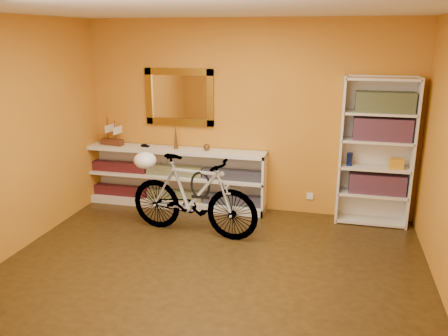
% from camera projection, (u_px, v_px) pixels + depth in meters
% --- Properties ---
extents(floor, '(4.50, 4.00, 0.01)m').
position_uv_depth(floor, '(208.00, 275.00, 4.75)').
color(floor, black).
rests_on(floor, ground).
extents(ceiling, '(4.50, 4.00, 0.01)m').
position_uv_depth(ceiling, '(205.00, 8.00, 4.02)').
color(ceiling, silver).
rests_on(ceiling, ground).
extents(back_wall, '(4.50, 0.01, 2.60)m').
position_uv_depth(back_wall, '(247.00, 117.00, 6.26)').
color(back_wall, '#BC721C').
rests_on(back_wall, ground).
extents(left_wall, '(0.01, 4.00, 2.60)m').
position_uv_depth(left_wall, '(3.00, 140.00, 4.90)').
color(left_wall, '#BC721C').
rests_on(left_wall, ground).
extents(gilt_mirror, '(0.98, 0.06, 0.78)m').
position_uv_depth(gilt_mirror, '(179.00, 97.00, 6.37)').
color(gilt_mirror, '#825F17').
rests_on(gilt_mirror, back_wall).
extents(wall_socket, '(0.09, 0.02, 0.09)m').
position_uv_depth(wall_socket, '(310.00, 196.00, 6.32)').
color(wall_socket, silver).
rests_on(wall_socket, back_wall).
extents(console_unit, '(2.60, 0.35, 0.85)m').
position_uv_depth(console_unit, '(175.00, 178.00, 6.55)').
color(console_unit, silver).
rests_on(console_unit, floor).
extents(cd_row_lower, '(2.50, 0.13, 0.14)m').
position_uv_depth(cd_row_lower, '(175.00, 195.00, 6.60)').
color(cd_row_lower, black).
rests_on(cd_row_lower, console_unit).
extents(cd_row_upper, '(2.50, 0.13, 0.14)m').
position_uv_depth(cd_row_upper, '(174.00, 171.00, 6.50)').
color(cd_row_upper, navy).
rests_on(cd_row_upper, console_unit).
extents(model_ship, '(0.35, 0.18, 0.40)m').
position_uv_depth(model_ship, '(111.00, 131.00, 6.59)').
color(model_ship, '#432112').
rests_on(model_ship, console_unit).
extents(toy_car, '(0.00, 0.00, 0.00)m').
position_uv_depth(toy_car, '(145.00, 147.00, 6.53)').
color(toy_car, black).
rests_on(toy_car, console_unit).
extents(bronze_ornament, '(0.06, 0.06, 0.36)m').
position_uv_depth(bronze_ornament, '(176.00, 136.00, 6.38)').
color(bronze_ornament, brown).
rests_on(bronze_ornament, console_unit).
extents(decorative_orb, '(0.09, 0.09, 0.09)m').
position_uv_depth(decorative_orb, '(207.00, 147.00, 6.31)').
color(decorative_orb, brown).
rests_on(decorative_orb, console_unit).
extents(bookcase, '(0.90, 0.30, 1.90)m').
position_uv_depth(bookcase, '(376.00, 153.00, 5.81)').
color(bookcase, silver).
rests_on(bookcase, floor).
extents(book_row_a, '(0.70, 0.22, 0.26)m').
position_uv_depth(book_row_a, '(377.00, 183.00, 5.91)').
color(book_row_a, maroon).
rests_on(book_row_a, bookcase).
extents(book_row_b, '(0.70, 0.22, 0.28)m').
position_uv_depth(book_row_b, '(382.00, 129.00, 5.71)').
color(book_row_b, maroon).
rests_on(book_row_b, bookcase).
extents(book_row_c, '(0.70, 0.22, 0.25)m').
position_uv_depth(book_row_c, '(385.00, 102.00, 5.62)').
color(book_row_c, navy).
rests_on(book_row_c, bookcase).
extents(travel_mug, '(0.08, 0.08, 0.17)m').
position_uv_depth(travel_mug, '(350.00, 159.00, 5.89)').
color(travel_mug, navy).
rests_on(travel_mug, bookcase).
extents(red_tin, '(0.16, 0.16, 0.19)m').
position_uv_depth(red_tin, '(363.00, 103.00, 5.71)').
color(red_tin, maroon).
rests_on(red_tin, bookcase).
extents(yellow_bag, '(0.18, 0.13, 0.13)m').
position_uv_depth(yellow_bag, '(396.00, 164.00, 5.75)').
color(yellow_bag, gold).
rests_on(yellow_bag, bookcase).
extents(bicycle, '(0.66, 1.74, 1.00)m').
position_uv_depth(bicycle, '(193.00, 196.00, 5.59)').
color(bicycle, silver).
rests_on(bicycle, floor).
extents(helmet, '(0.28, 0.27, 0.21)m').
position_uv_depth(helmet, '(145.00, 160.00, 5.72)').
color(helmet, white).
rests_on(helmet, bicycle).
extents(u_lock, '(0.25, 0.03, 0.25)m').
position_uv_depth(u_lock, '(200.00, 185.00, 5.52)').
color(u_lock, black).
rests_on(u_lock, bicycle).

